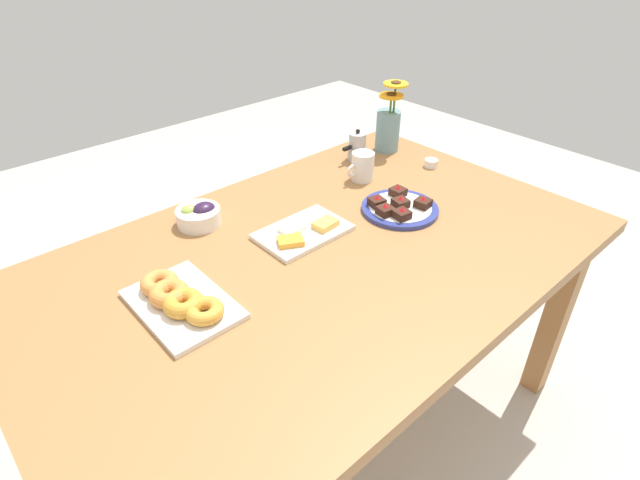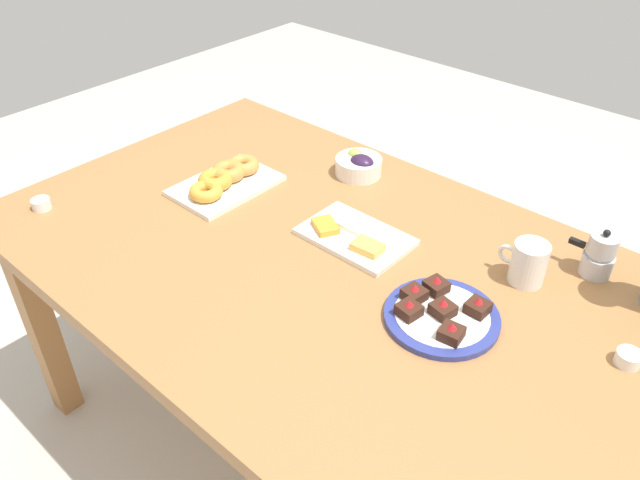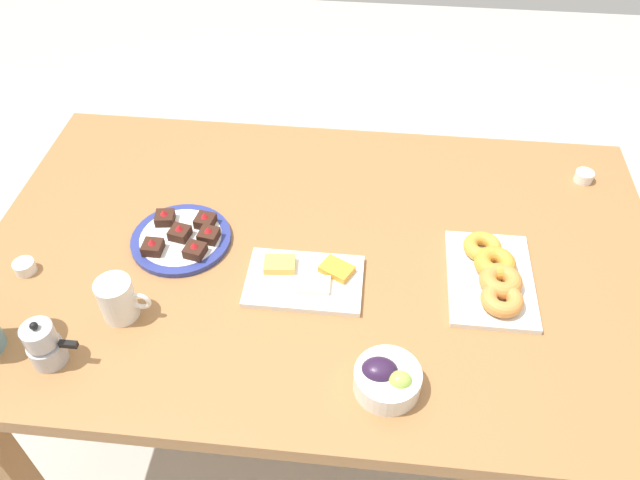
# 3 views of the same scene
# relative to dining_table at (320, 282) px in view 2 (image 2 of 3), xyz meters

# --- Properties ---
(ground_plane) EXTENTS (6.00, 6.00, 0.00)m
(ground_plane) POSITION_rel_dining_table_xyz_m (0.00, 0.00, -0.65)
(ground_plane) COLOR #B7B2A8
(dining_table) EXTENTS (1.60, 1.00, 0.74)m
(dining_table) POSITION_rel_dining_table_xyz_m (0.00, 0.00, 0.00)
(dining_table) COLOR #9E6B3D
(dining_table) RESTS_ON ground_plane
(coffee_mug) EXTENTS (0.11, 0.08, 0.10)m
(coffee_mug) POSITION_rel_dining_table_xyz_m (-0.40, -0.23, 0.14)
(coffee_mug) COLOR white
(coffee_mug) RESTS_ON dining_table
(grape_bowl) EXTENTS (0.13, 0.13, 0.07)m
(grape_bowl) POSITION_rel_dining_table_xyz_m (0.17, -0.35, 0.12)
(grape_bowl) COLOR white
(grape_bowl) RESTS_ON dining_table
(cheese_platter) EXTENTS (0.26, 0.17, 0.03)m
(cheese_platter) POSITION_rel_dining_table_xyz_m (-0.02, -0.10, 0.10)
(cheese_platter) COLOR white
(cheese_platter) RESTS_ON dining_table
(croissant_platter) EXTENTS (0.19, 0.28, 0.05)m
(croissant_platter) POSITION_rel_dining_table_xyz_m (0.39, -0.05, 0.11)
(croissant_platter) COLOR white
(croissant_platter) RESTS_ON dining_table
(jam_cup_honey) EXTENTS (0.05, 0.05, 0.03)m
(jam_cup_honey) POSITION_rel_dining_table_xyz_m (0.67, 0.34, 0.10)
(jam_cup_honey) COLOR white
(jam_cup_honey) RESTS_ON dining_table
(jam_cup_berry) EXTENTS (0.05, 0.05, 0.03)m
(jam_cup_berry) POSITION_rel_dining_table_xyz_m (-0.66, -0.13, 0.10)
(jam_cup_berry) COLOR white
(jam_cup_berry) RESTS_ON dining_table
(dessert_plate) EXTENTS (0.24, 0.24, 0.05)m
(dessert_plate) POSITION_rel_dining_table_xyz_m (-0.33, -0.00, 0.10)
(dessert_plate) COLOR navy
(dessert_plate) RESTS_ON dining_table
(moka_pot) EXTENTS (0.11, 0.07, 0.12)m
(moka_pot) POSITION_rel_dining_table_xyz_m (-0.51, -0.36, 0.13)
(moka_pot) COLOR #B7B7BC
(moka_pot) RESTS_ON dining_table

